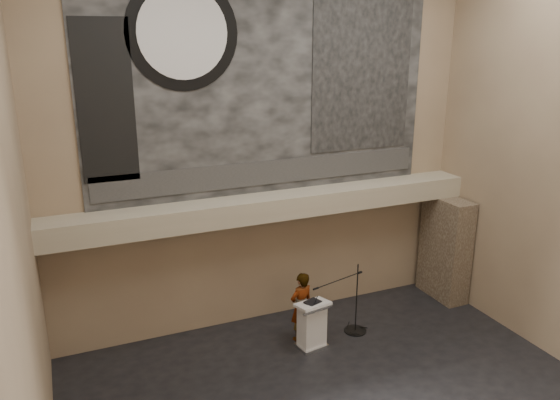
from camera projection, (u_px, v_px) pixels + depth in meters
name	position (u px, v px, depth m)	size (l,w,h in m)	color
wall_back	(266.00, 146.00, 12.32)	(10.00, 0.02, 8.50)	#7E6750
wall_left	(17.00, 234.00, 6.93)	(0.02, 8.00, 8.50)	#7E6750
soffit	(273.00, 206.00, 12.35)	(10.00, 0.80, 0.50)	gray
sprinkler_left	(206.00, 228.00, 11.79)	(0.04, 0.04, 0.06)	#B2893D
sprinkler_right	(347.00, 208.00, 13.10)	(0.04, 0.04, 0.06)	#B2893D
banner	(266.00, 81.00, 11.87)	(8.00, 0.05, 5.00)	black
banner_text_strip	(267.00, 173.00, 12.44)	(7.76, 0.02, 0.55)	#2A2A2A
banner_clock_rim	(183.00, 33.00, 10.87)	(2.30, 2.30, 0.02)	black
banner_clock_face	(183.00, 33.00, 10.85)	(1.84, 1.84, 0.02)	silver
banner_building_print	(362.00, 73.00, 12.71)	(2.60, 0.02, 3.60)	black
banner_brick_print	(105.00, 102.00, 10.65)	(1.10, 0.02, 3.20)	black
stone_pier	(445.00, 248.00, 14.17)	(0.60, 1.40, 2.70)	#44372A
lectern	(312.00, 325.00, 11.98)	(0.77, 0.61, 1.13)	silver
binder	(313.00, 302.00, 11.81)	(0.33, 0.26, 0.04)	black
papers	(311.00, 304.00, 11.74)	(0.19, 0.26, 0.01)	white
speaker_person	(301.00, 306.00, 12.25)	(0.60, 0.39, 1.63)	white
mic_stand	(354.00, 322.00, 12.70)	(1.56, 0.61, 1.70)	black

